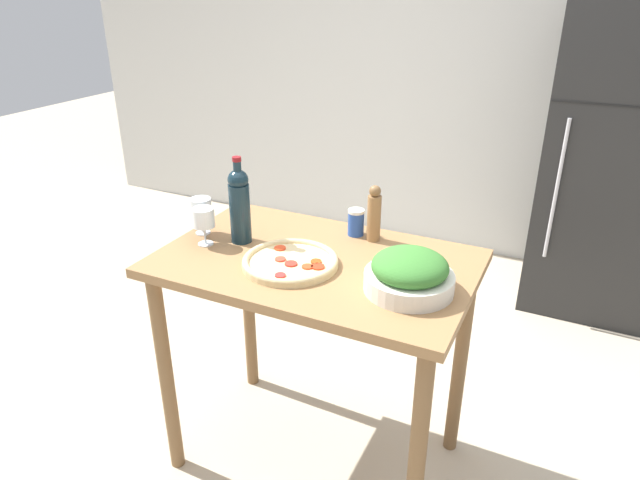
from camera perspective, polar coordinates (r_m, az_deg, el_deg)
The scene contains 11 objects.
ground_plane at distance 2.61m, azimuth -0.36°, elevation -20.61°, with size 14.00×14.00×0.00m, color #BCAD93.
wall_back at distance 4.10m, azimuth 14.73°, elevation 16.31°, with size 6.40×0.09×2.60m.
refrigerator at distance 3.71m, azimuth 27.21°, elevation 6.87°, with size 0.73×0.74×1.77m.
prep_counter at distance 2.12m, azimuth -0.42°, elevation -5.52°, with size 1.12×0.71×0.94m.
wine_bottle at distance 2.15m, azimuth -8.05°, elevation 3.60°, with size 0.08×0.08×0.33m.
wine_glass_near at distance 2.16m, azimuth -11.57°, elevation 2.04°, with size 0.08×0.08×0.15m.
wine_glass_far at distance 2.26m, azimuth -11.82°, elevation 3.05°, with size 0.08×0.08×0.15m.
pepper_mill at distance 2.16m, azimuth 5.43°, elevation 2.58°, with size 0.05×0.05×0.22m.
salad_bowl at distance 1.84m, azimuth 8.93°, elevation -3.33°, with size 0.29×0.29×0.14m.
homemade_pizza at distance 2.00m, azimuth -2.98°, elevation -2.17°, with size 0.34×0.34×0.03m.
salt_canister at distance 2.22m, azimuth 3.62°, elevation 1.78°, with size 0.06×0.06×0.11m.
Camera 1 is at (0.81, -1.64, 1.86)m, focal length 32.00 mm.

